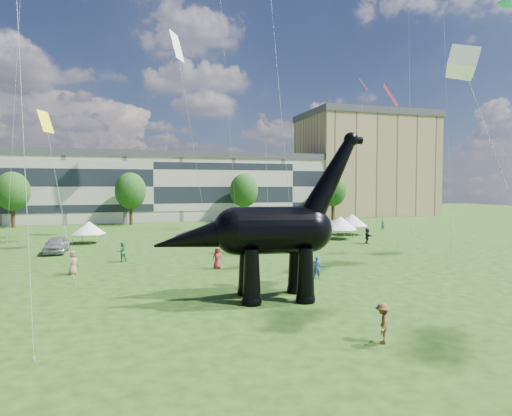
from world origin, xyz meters
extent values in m
plane|color=#16330C|center=(0.00, 0.00, 0.00)|extent=(220.00, 220.00, 0.00)
cube|color=beige|center=(-8.00, 62.00, 6.00)|extent=(78.00, 11.00, 12.00)
cube|color=tan|center=(40.00, 65.00, 11.00)|extent=(28.00, 18.00, 22.00)
cylinder|color=#382314|center=(-30.00, 53.00, 1.60)|extent=(0.56, 0.56, 3.20)
ellipsoid|color=#14380F|center=(-30.00, 53.00, 6.32)|extent=(5.20, 5.20, 6.24)
cylinder|color=#382314|center=(-12.00, 53.00, 1.60)|extent=(0.56, 0.56, 3.20)
ellipsoid|color=#14380F|center=(-12.00, 53.00, 6.32)|extent=(5.20, 5.20, 6.24)
cylinder|color=#382314|center=(8.00, 53.00, 1.60)|extent=(0.56, 0.56, 3.20)
ellipsoid|color=#14380F|center=(8.00, 53.00, 6.32)|extent=(5.20, 5.20, 6.24)
cylinder|color=#382314|center=(26.00, 53.00, 1.60)|extent=(0.56, 0.56, 3.20)
ellipsoid|color=#14380F|center=(26.00, 53.00, 6.32)|extent=(5.20, 5.20, 6.24)
cone|color=black|center=(-5.47, -0.11, 1.56)|extent=(1.21, 1.21, 3.12)
sphere|color=black|center=(-5.47, -0.11, 0.19)|extent=(1.14, 1.14, 1.14)
cone|color=black|center=(-5.16, 2.15, 1.56)|extent=(1.21, 1.21, 3.12)
sphere|color=black|center=(-5.16, 2.15, 0.19)|extent=(1.14, 1.14, 1.14)
cone|color=black|center=(-2.38, -0.54, 1.56)|extent=(1.21, 1.21, 3.12)
sphere|color=black|center=(-2.38, -0.54, 0.19)|extent=(1.14, 1.14, 1.14)
cone|color=black|center=(-2.07, 1.73, 1.56)|extent=(1.21, 1.21, 3.12)
sphere|color=black|center=(-2.07, 1.73, 0.19)|extent=(1.14, 1.14, 1.14)
cylinder|color=black|center=(-3.87, 0.82, 4.06)|extent=(4.71, 3.38, 2.81)
sphere|color=black|center=(-6.04, 1.12, 4.06)|extent=(2.81, 2.81, 2.81)
sphere|color=black|center=(-1.71, 0.53, 4.06)|extent=(2.71, 2.71, 2.71)
cone|color=black|center=(-0.45, 0.35, 7.07)|extent=(4.10, 2.08, 5.51)
sphere|color=black|center=(0.81, 0.18, 9.46)|extent=(0.87, 0.87, 0.87)
cylinder|color=black|center=(1.12, 0.14, 9.41)|extent=(0.78, 0.55, 0.46)
cone|color=black|center=(-8.16, 1.41, 3.71)|extent=(5.75, 2.91, 3.06)
imported|color=#AEADB2|center=(-19.10, 23.06, 0.82)|extent=(2.14, 4.91, 1.65)
imported|color=gray|center=(-4.65, 25.50, 0.80)|extent=(5.12, 2.93, 1.60)
imported|color=silver|center=(3.81, 28.93, 0.80)|extent=(6.35, 4.79, 1.60)
imported|color=#595960|center=(6.15, 25.98, 0.79)|extent=(2.65, 5.61, 1.58)
cube|color=white|center=(13.32, 25.41, 1.17)|extent=(4.19, 4.19, 0.13)
cone|color=white|center=(13.32, 25.41, 2.03)|extent=(5.31, 5.31, 1.60)
cylinder|color=#999999|center=(11.37, 24.62, 0.59)|extent=(0.06, 0.06, 1.17)
cylinder|color=#999999|center=(14.11, 23.46, 0.59)|extent=(0.06, 0.06, 1.17)
cylinder|color=#999999|center=(12.53, 27.37, 0.59)|extent=(0.06, 0.06, 1.17)
cylinder|color=#999999|center=(15.28, 26.20, 0.59)|extent=(0.06, 0.06, 1.17)
cube|color=silver|center=(17.02, 29.20, 1.19)|extent=(3.72, 3.72, 0.13)
cone|color=silver|center=(17.02, 29.20, 2.05)|extent=(4.72, 4.72, 1.62)
cylinder|color=#999999|center=(15.28, 27.96, 0.59)|extent=(0.06, 0.06, 1.19)
cylinder|color=#999999|center=(18.26, 27.46, 0.59)|extent=(0.06, 0.06, 1.19)
cylinder|color=#999999|center=(15.78, 30.94, 0.59)|extent=(0.06, 0.06, 1.19)
cylinder|color=#999999|center=(18.76, 30.44, 0.59)|extent=(0.06, 0.06, 1.19)
cube|color=silver|center=(-16.67, 29.82, 1.07)|extent=(3.60, 3.60, 0.12)
cone|color=silver|center=(-16.67, 29.82, 1.85)|extent=(4.56, 4.56, 1.46)
cylinder|color=#999999|center=(-18.35, 28.89, 0.53)|extent=(0.06, 0.06, 1.07)
cylinder|color=#999999|center=(-15.73, 28.14, 0.53)|extent=(0.06, 0.06, 1.07)
cylinder|color=#999999|center=(-17.60, 31.50, 0.53)|extent=(0.06, 0.06, 1.07)
cylinder|color=#999999|center=(-14.99, 30.76, 0.53)|extent=(0.06, 0.06, 1.07)
imported|color=#A32834|center=(-5.32, 10.63, 0.87)|extent=(0.91, 0.64, 1.74)
imported|color=brown|center=(-1.75, -7.38, 0.86)|extent=(1.14, 1.28, 1.72)
imported|color=#98794C|center=(-16.18, 11.43, 0.90)|extent=(1.00, 1.05, 1.80)
imported|color=teal|center=(24.26, 32.87, 0.84)|extent=(0.70, 0.73, 1.68)
imported|color=#307947|center=(-12.75, 16.09, 0.88)|extent=(1.02, 0.90, 1.77)
imported|color=brown|center=(6.81, 17.74, 0.81)|extent=(1.20, 0.98, 1.62)
imported|color=black|center=(14.20, 20.48, 0.90)|extent=(0.84, 1.75, 1.81)
imported|color=#294997|center=(0.81, 4.96, 0.82)|extent=(0.70, 0.59, 1.65)
imported|color=#4C3579|center=(-1.51, 27.78, 0.93)|extent=(1.18, 0.78, 1.86)
plane|color=red|center=(15.71, 24.36, 19.12)|extent=(1.86, 1.95, 1.46)
plane|color=yellow|center=(-17.58, 10.11, 11.16)|extent=(1.19, 1.66, 1.52)
plane|color=white|center=(-6.41, 29.26, 23.23)|extent=(2.47, 3.43, 3.32)
plane|color=blue|center=(23.42, 15.98, 20.62)|extent=(2.41, 1.65, 2.45)
plane|color=#E64075|center=(18.79, 23.18, 17.73)|extent=(3.04, 3.52, 2.62)
plane|color=black|center=(6.32, 35.05, 15.95)|extent=(2.43, 2.36, 2.09)
cube|color=white|center=(6.12, -2.78, 13.57)|extent=(3.33, 3.59, 1.33)
ellipsoid|color=green|center=(24.76, 12.25, 25.03)|extent=(2.07, 2.02, 0.78)
camera|label=1|loc=(-11.91, -22.98, 6.69)|focal=30.00mm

